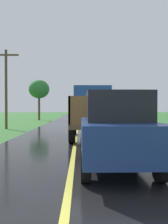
% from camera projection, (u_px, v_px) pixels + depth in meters
% --- Properties ---
extents(banana_truck_near, '(2.38, 5.82, 2.80)m').
position_uv_depth(banana_truck_near, '(93.00, 111.00, 12.63)').
color(banana_truck_near, '#2D2D30').
rests_on(banana_truck_near, road_surface).
extents(utility_pole_roadside, '(1.94, 0.20, 6.18)m').
position_uv_depth(utility_pole_roadside, '(6.00, 86.00, 18.30)').
color(utility_pole_roadside, brown).
rests_on(utility_pole_roadside, ground).
extents(roadside_tree_far_left, '(2.82, 2.82, 5.54)m').
position_uv_depth(roadside_tree_far_left, '(39.00, 89.00, 32.28)').
color(roadside_tree_far_left, '#4C3823').
rests_on(roadside_tree_far_left, ground).
extents(following_car, '(1.74, 4.10, 1.92)m').
position_uv_depth(following_car, '(114.00, 129.00, 6.03)').
color(following_car, navy).
rests_on(following_car, road_surface).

